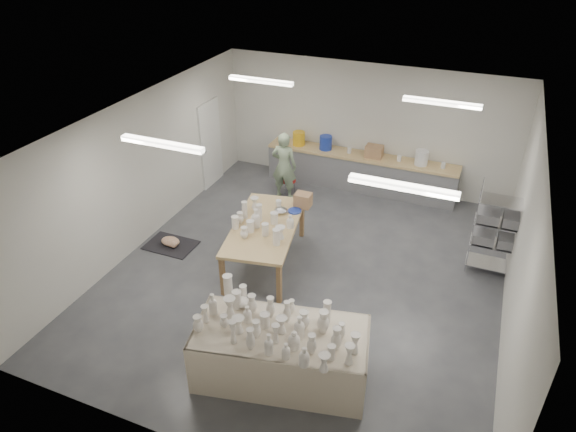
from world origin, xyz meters
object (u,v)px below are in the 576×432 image
at_px(red_stool, 288,181).
at_px(potter, 284,166).
at_px(drying_table, 281,352).
at_px(work_table, 268,224).

bearing_deg(red_stool, potter, -90.00).
bearing_deg(potter, red_stool, -93.23).
xyz_separation_m(drying_table, work_table, (-1.33, 2.54, 0.39)).
relative_size(work_table, potter, 1.52).
distance_m(work_table, potter, 2.62).
height_order(drying_table, potter, potter).
relative_size(work_table, red_stool, 5.52).
relative_size(drying_table, potter, 1.62).
bearing_deg(red_stool, work_table, -75.56).
height_order(work_table, potter, potter).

